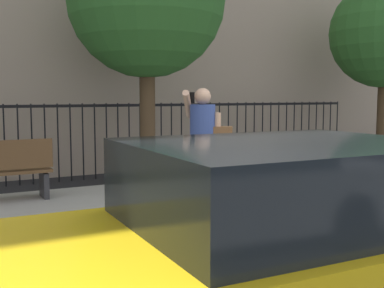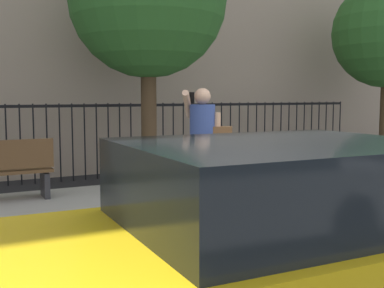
% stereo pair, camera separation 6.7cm
% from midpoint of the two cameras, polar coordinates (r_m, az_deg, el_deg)
% --- Properties ---
extents(ground_plane, '(60.00, 60.00, 0.00)m').
position_cam_midpoint_polar(ground_plane, '(5.76, 15.52, -12.18)').
color(ground_plane, black).
extents(sidewalk, '(28.00, 4.40, 0.15)m').
position_cam_midpoint_polar(sidewalk, '(7.42, 3.62, -7.34)').
color(sidewalk, '#9E9B93').
rests_on(sidewalk, ground).
extents(iron_fence, '(12.03, 0.04, 1.60)m').
position_cam_midpoint_polar(iron_fence, '(10.58, -7.00, 1.72)').
color(iron_fence, black).
rests_on(iron_fence, ground).
extents(taxi_yellow, '(4.25, 1.96, 1.45)m').
position_cam_midpoint_polar(taxi_yellow, '(3.47, 12.25, -12.01)').
color(taxi_yellow, yellow).
rests_on(taxi_yellow, ground).
extents(pedestrian_on_phone, '(0.72, 0.64, 1.71)m').
position_cam_midpoint_polar(pedestrian_on_phone, '(6.46, 1.19, 0.32)').
color(pedestrian_on_phone, tan).
rests_on(pedestrian_on_phone, sidewalk).
extents(street_tree_mid, '(2.97, 2.97, 5.06)m').
position_cam_midpoint_polar(street_tree_mid, '(9.46, -5.64, 16.68)').
color(street_tree_mid, '#4C3823').
rests_on(street_tree_mid, ground).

